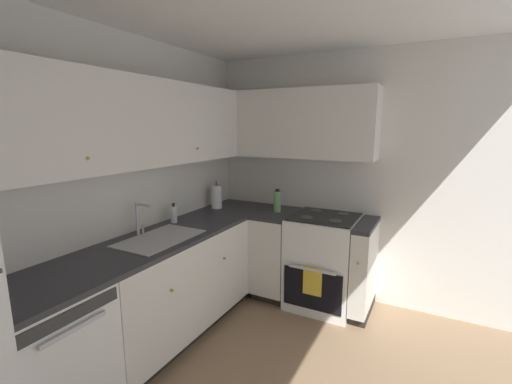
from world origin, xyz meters
name	(u,v)px	position (x,y,z in m)	size (l,w,h in m)	color
wall_back	(95,198)	(0.00, 1.50, 1.22)	(3.65, 0.05, 2.45)	silver
wall_right	(356,180)	(1.80, 0.00, 1.22)	(0.05, 3.05, 2.45)	silver
dishwasher	(44,363)	(-0.66, 1.18, 0.43)	(0.60, 0.63, 0.85)	white
lower_cabinets_back	(172,286)	(0.41, 1.18, 0.43)	(1.53, 0.62, 0.85)	silver
countertop_back	(169,236)	(0.41, 1.18, 0.87)	(2.73, 0.60, 0.04)	#2D2D33
lower_cabinets_right	(301,259)	(1.48, 0.43, 0.43)	(0.62, 1.14, 0.85)	silver
countertop_right	(302,217)	(1.48, 0.43, 0.87)	(0.60, 1.14, 0.03)	#2D2D33
oven_range	(323,260)	(1.49, 0.21, 0.45)	(0.68, 0.62, 1.04)	white
upper_cabinets_back	(134,123)	(0.25, 1.32, 1.77)	(2.41, 0.34, 0.66)	silver
upper_cabinets_right	(290,124)	(1.62, 0.63, 1.77)	(0.32, 1.68, 0.66)	silver
sink	(160,244)	(0.27, 1.15, 0.85)	(0.65, 0.40, 0.10)	#B7B7BC
faucet	(139,216)	(0.28, 1.36, 1.04)	(0.07, 0.16, 0.26)	silver
soap_bottle	(174,214)	(0.68, 1.36, 0.97)	(0.06, 0.06, 0.18)	silver
paper_towel_roll	(217,197)	(1.33, 1.34, 1.01)	(0.11, 0.11, 0.30)	white
oil_bottle	(277,201)	(1.48, 0.70, 1.00)	(0.08, 0.08, 0.24)	#729E66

